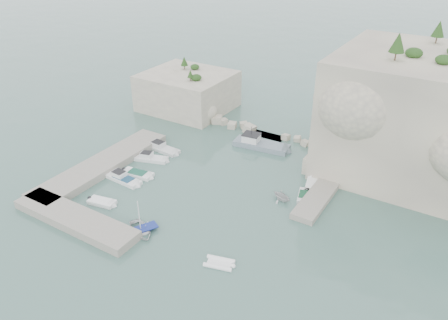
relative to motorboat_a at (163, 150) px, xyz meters
The scene contains 22 objects.
ground 15.33m from the motorboat_a, 32.16° to the right, with size 400.00×400.00×0.00m, color #476B62.
cliff_east 39.84m from the motorboat_a, 22.41° to the left, with size 26.00×22.00×17.00m, color beige.
cliff_terrace 27.81m from the motorboat_a, 20.74° to the left, with size 8.00×10.00×2.50m, color beige.
outcrop_west 18.58m from the motorboat_a, 112.63° to the left, with size 16.00×14.00×7.00m, color beige.
quay_west 10.02m from the motorboat_a, 113.69° to the right, with size 5.00×24.00×1.10m, color #9E9689.
quay_south 20.88m from the motorboat_a, 81.79° to the right, with size 18.00×4.00×1.10m, color #9E9689.
ledge_east 26.55m from the motorboat_a, ahead, with size 3.00×16.00×0.80m, color #9E9689.
breakwater 18.32m from the motorboat_a, 49.12° to the left, with size 28.00×3.00×1.40m, color beige.
motorboat_a is the anchor object (origin of this frame).
motorboat_b 3.57m from the motorboat_a, 79.40° to the right, with size 5.58×1.83×1.40m, color silver, non-canonical shape.
motorboat_c 8.31m from the motorboat_a, 76.90° to the right, with size 5.11×1.86×0.70m, color white, non-canonical shape.
motorboat_d 10.38m from the motorboat_a, 83.22° to the right, with size 6.23×1.85×1.40m, color white, non-canonical shape.
motorboat_e 16.27m from the motorboat_a, 80.15° to the right, with size 4.01×1.64×0.70m, color white, non-canonical shape.
rowboat 21.06m from the motorboat_a, 58.25° to the right, with size 3.18×4.46×0.92m, color white.
inflatable_dinghy 28.15m from the motorboat_a, 38.82° to the right, with size 3.47×1.68×0.44m, color white, non-canonical shape.
tender_east_a 22.56m from the motorboat_a, ahead, with size 2.47×2.86×1.51m, color silver.
tender_east_b 24.63m from the motorboat_a, ahead, with size 3.84×1.31×0.70m, color silver, non-canonical shape.
tender_east_c 24.70m from the motorboat_a, ahead, with size 4.88×1.58×0.70m, color white, non-canonical shape.
tender_east_d 24.07m from the motorboat_a, 13.20° to the left, with size 1.47×3.92×1.51m, color silver.
work_boat 16.03m from the motorboat_a, 35.19° to the left, with size 9.92×2.93×2.20m, color slate, non-canonical shape.
rowboat_mast 21.22m from the motorboat_a, 58.25° to the right, with size 0.10×0.10×4.20m, color white.
vegetation 39.17m from the motorboat_a, 27.79° to the left, with size 53.48×13.88×13.40m.
Camera 1 is at (28.17, -39.66, 32.67)m, focal length 35.00 mm.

